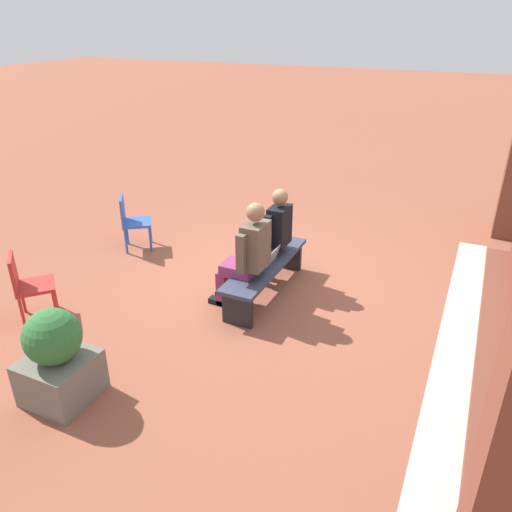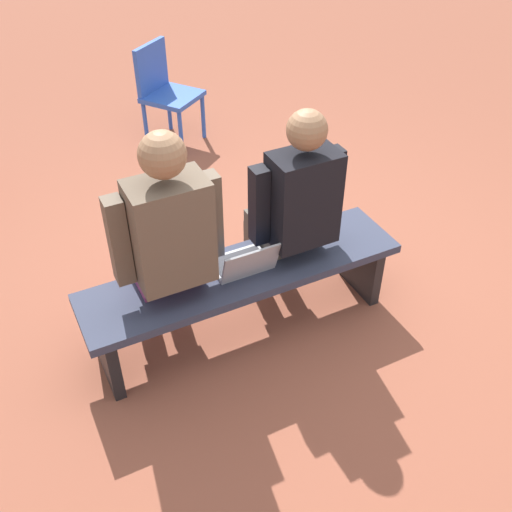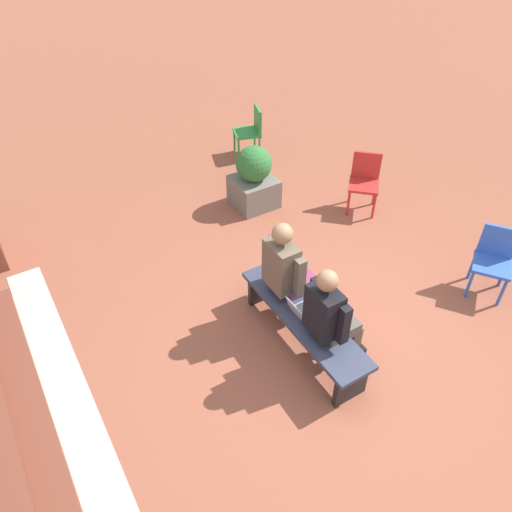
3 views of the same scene
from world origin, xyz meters
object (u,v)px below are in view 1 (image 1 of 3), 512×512
object	(u,v)px
bench	(266,269)
planter	(57,359)
person_adult	(247,253)
plastic_chair_near_bench_left	(27,283)
plastic_chair_near_bench_right	(131,219)
person_student	(272,233)
laptop	(267,259)

from	to	relation	value
bench	planter	size ratio (longest dim) A/B	1.91
person_adult	plastic_chair_near_bench_left	xyz separation A→B (m)	(1.30, -2.20, -0.25)
plastic_chair_near_bench_right	planter	distance (m)	3.34
bench	person_adult	xyz separation A→B (m)	(0.39, -0.07, 0.38)
plastic_chair_near_bench_left	person_student	bearing A→B (deg)	132.66
bench	plastic_chair_near_bench_left	xyz separation A→B (m)	(1.70, -2.27, 0.13)
plastic_chair_near_bench_left	planter	bearing A→B (deg)	56.32
planter	plastic_chair_near_bench_left	bearing A→B (deg)	-123.68
person_adult	plastic_chair_near_bench_left	distance (m)	2.57
plastic_chair_near_bench_left	planter	xyz separation A→B (m)	(0.88, 1.32, -0.04)
person_student	planter	distance (m)	3.06
laptop	person_student	bearing A→B (deg)	-166.76
plastic_chair_near_bench_left	planter	world-z (taller)	planter
laptop	planter	xyz separation A→B (m)	(2.58, -0.96, -0.06)
plastic_chair_near_bench_left	planter	size ratio (longest dim) A/B	0.89
planter	person_student	bearing A→B (deg)	163.19
laptop	bench	bearing A→B (deg)	-84.96
plastic_chair_near_bench_left	planter	distance (m)	1.59
person_adult	laptop	xyz separation A→B (m)	(-0.39, 0.08, -0.23)
plastic_chair_near_bench_right	bench	bearing A→B (deg)	80.10
plastic_chair_near_bench_left	laptop	bearing A→B (deg)	126.65
person_student	planter	world-z (taller)	person_student
person_student	laptop	world-z (taller)	person_student
bench	laptop	world-z (taller)	laptop
bench	plastic_chair_near_bench_left	bearing A→B (deg)	-53.22
plastic_chair_near_bench_right	plastic_chair_near_bench_left	bearing A→B (deg)	3.90
bench	person_student	world-z (taller)	person_student
bench	person_adult	bearing A→B (deg)	-10.03
laptop	plastic_chair_near_bench_left	world-z (taller)	plastic_chair_near_bench_left
bench	planter	xyz separation A→B (m)	(2.58, -0.95, 0.08)
person_adult	plastic_chair_near_bench_right	size ratio (longest dim) A/B	1.64
laptop	planter	bearing A→B (deg)	-20.38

